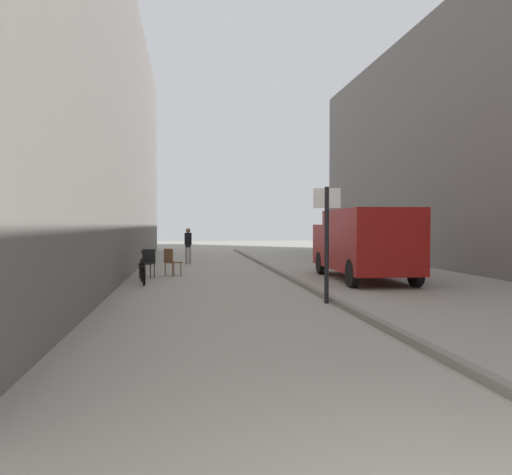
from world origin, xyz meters
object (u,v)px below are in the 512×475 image
Objects in this scene: delivery_van at (363,242)px; cafe_chair_near_window at (171,260)px; street_sign_post at (327,234)px; bicycle_leaning at (143,271)px; pedestrian_main_foreground at (188,243)px; cafe_chair_by_doorway at (148,261)px.

cafe_chair_near_window is at bearing 164.10° from delivery_van.
street_sign_post is 6.34m from bicycle_leaning.
delivery_van is at bearing -42.28° from pedestrian_main_foreground.
delivery_van reaches higher than cafe_chair_near_window.
street_sign_post is at bearing -12.51° from cafe_chair_near_window.
delivery_van is 5.93× the size of cafe_chair_near_window.
delivery_van is 5.93× the size of cafe_chair_by_doorway.
cafe_chair_by_doorway is (-0.75, -0.35, 0.00)m from cafe_chair_near_window.
bicycle_leaning is 1.87× the size of cafe_chair_near_window.
cafe_chair_near_window is at bearing -85.90° from pedestrian_main_foreground.
pedestrian_main_foreground reaches higher than cafe_chair_by_doorway.
bicycle_leaning is (-4.39, 4.43, -1.16)m from street_sign_post.
cafe_chair_by_doorway is (-4.36, 6.14, -1.00)m from street_sign_post.
street_sign_post is 7.60m from cafe_chair_by_doorway.
street_sign_post reaches higher than cafe_chair_by_doorway.
street_sign_post is 2.77× the size of cafe_chair_near_window.
cafe_chair_near_window is at bearing -139.29° from cafe_chair_by_doorway.
street_sign_post is at bearing -65.02° from pedestrian_main_foreground.
bicycle_leaning is at bearing -62.17° from cafe_chair_near_window.
delivery_van reaches higher than pedestrian_main_foreground.
street_sign_post reaches higher than cafe_chair_near_window.
cafe_chair_near_window is (-6.09, 2.00, -0.66)m from delivery_van.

